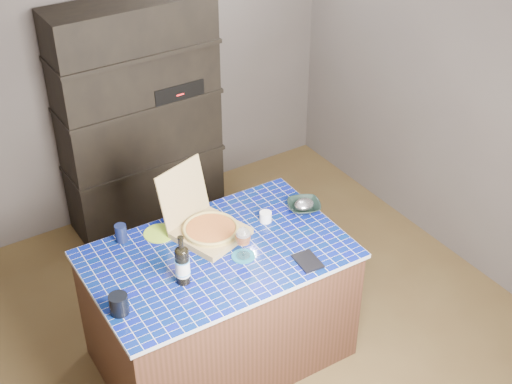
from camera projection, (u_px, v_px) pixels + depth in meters
room at (247, 169)px, 4.11m from camera, size 3.50×3.50×3.50m
shelving_unit at (140, 117)px, 5.37m from camera, size 1.20×0.41×1.80m
kitchen_island at (220, 305)px, 4.37m from camera, size 1.53×0.98×0.83m
pizza_box at (208, 227)px, 4.26m from camera, size 0.48×0.53×0.40m
mead_bottle at (182, 265)px, 3.87m from camera, size 0.08×0.08×0.31m
teal_trivet at (243, 256)px, 4.11m from camera, size 0.14×0.14×0.01m
wine_glass at (243, 237)px, 4.03m from camera, size 0.09×0.09×0.20m
tumbler at (119, 304)px, 3.70m from camera, size 0.10×0.10×0.11m
dvd_case at (308, 261)px, 4.07m from camera, size 0.14×0.19×0.01m
bowl at (304, 206)px, 4.49m from camera, size 0.27×0.27×0.05m
foil_contents at (304, 204)px, 4.48m from camera, size 0.13×0.11×0.06m
white_jar at (266, 217)px, 4.38m from camera, size 0.07×0.07×0.06m
navy_cup at (121, 233)px, 4.21m from camera, size 0.07×0.07×0.11m
green_trivet at (160, 233)px, 4.29m from camera, size 0.19×0.19×0.01m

